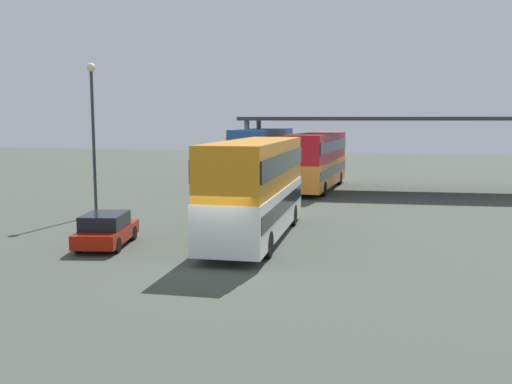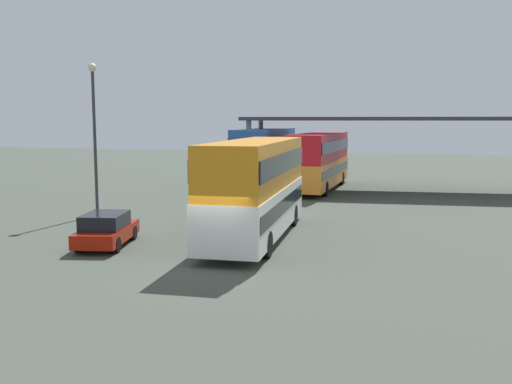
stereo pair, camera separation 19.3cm
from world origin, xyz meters
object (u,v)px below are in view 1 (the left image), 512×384
object	(u,v)px
double_decker_mid_row	(317,159)
lamppost_tall	(93,121)
parked_hatchback	(106,230)
double_decker_main	(256,185)
double_decker_near_canopy	(263,155)

from	to	relation	value
double_decker_mid_row	lamppost_tall	size ratio (longest dim) A/B	1.47
parked_hatchback	double_decker_main	bearing A→B (deg)	-72.88
double_decker_near_canopy	double_decker_mid_row	size ratio (longest dim) A/B	0.93
double_decker_near_canopy	double_decker_mid_row	world-z (taller)	double_decker_near_canopy
double_decker_mid_row	parked_hatchback	bearing A→B (deg)	167.71
double_decker_main	double_decker_mid_row	world-z (taller)	double_decker_main
double_decker_near_canopy	parked_hatchback	bearing A→B (deg)	176.58
double_decker_near_canopy	lamppost_tall	size ratio (longest dim) A/B	1.36
parked_hatchback	lamppost_tall	xyz separation A→B (m)	(-4.36, 6.44, 4.31)
double_decker_near_canopy	double_decker_main	bearing A→B (deg)	-167.15
double_decker_main	parked_hatchback	world-z (taller)	double_decker_main
double_decker_mid_row	lamppost_tall	bearing A→B (deg)	148.22
parked_hatchback	double_decker_mid_row	world-z (taller)	double_decker_mid_row
parked_hatchback	lamppost_tall	size ratio (longest dim) A/B	0.52
double_decker_mid_row	double_decker_main	bearing A→B (deg)	-177.67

